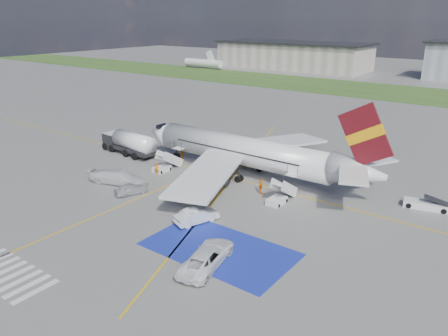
{
  "coord_description": "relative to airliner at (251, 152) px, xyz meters",
  "views": [
    {
      "loc": [
        31.91,
        -32.5,
        20.68
      ],
      "look_at": [
        2.61,
        6.62,
        3.5
      ],
      "focal_mm": 35.0,
      "sensor_mm": 36.0,
      "label": 1
    }
  ],
  "objects": [
    {
      "name": "ground",
      "position": [
        -1.51,
        -14.0,
        -3.39
      ],
      "size": [
        400.0,
        400.0,
        0.0
      ],
      "primitive_type": "plane",
      "color": "#60605E",
      "rests_on": "ground"
    },
    {
      "name": "grass_strip",
      "position": [
        -1.51,
        81.0,
        -3.39
      ],
      "size": [
        400.0,
        30.0,
        0.01
      ],
      "primitive_type": "cube",
      "color": "#2D4C1E",
      "rests_on": "ground"
    },
    {
      "name": "taxiway_line_main",
      "position": [
        -1.51,
        -2.0,
        -3.39
      ],
      "size": [
        120.0,
        0.2,
        0.01
      ],
      "primitive_type": "cube",
      "color": "gold",
      "rests_on": "ground"
    },
    {
      "name": "taxiway_line_cross",
      "position": [
        -6.51,
        -24.0,
        -3.39
      ],
      "size": [
        0.2,
        60.0,
        0.01
      ],
      "primitive_type": "cube",
      "color": "gold",
      "rests_on": "ground"
    },
    {
      "name": "taxiway_line_diag",
      "position": [
        -1.51,
        -2.0,
        -3.39
      ],
      "size": [
        20.71,
        56.45,
        0.01
      ],
      "primitive_type": "cube",
      "rotation": [
        0.0,
        0.0,
        0.35
      ],
      "color": "gold",
      "rests_on": "ground"
    },
    {
      "name": "staging_box",
      "position": [
        8.49,
        -18.0,
        -3.39
      ],
      "size": [
        14.0,
        8.0,
        0.01
      ],
      "primitive_type": "cube",
      "color": "#192999",
      "rests_on": "ground"
    },
    {
      "name": "crosswalk",
      "position": [
        -3.31,
        -32.0,
        -3.39
      ],
      "size": [
        9.0,
        4.0,
        0.01
      ],
      "color": "silver",
      "rests_on": "ground"
    },
    {
      "name": "terminal_west",
      "position": [
        -56.51,
        116.0,
        1.61
      ],
      "size": [
        60.0,
        22.0,
        10.0
      ],
      "primitive_type": "cube",
      "color": "gray",
      "rests_on": "ground"
    },
    {
      "name": "airliner",
      "position": [
        0.0,
        0.0,
        0.0
      ],
      "size": [
        36.81,
        32.95,
        11.92
      ],
      "color": "silver",
      "rests_on": "ground"
    },
    {
      "name": "airstairs_fwd",
      "position": [
        -11.01,
        -5.3,
        -2.77
      ],
      "size": [
        1.9,
        5.2,
        3.6
      ],
      "color": "silver",
      "rests_on": "ground"
    },
    {
      "name": "airstairs_aft",
      "position": [
        7.49,
        -5.3,
        -2.77
      ],
      "size": [
        1.9,
        5.2,
        3.6
      ],
      "color": "silver",
      "rests_on": "ground"
    },
    {
      "name": "fuel_tanker",
      "position": [
        -20.74,
        -3.0,
        -1.87
      ],
      "size": [
        10.79,
        3.82,
        3.61
      ],
      "rotation": [
        0.0,
        0.0,
        -0.09
      ],
      "color": "black",
      "rests_on": "ground"
    },
    {
      "name": "gpu_cart",
      "position": [
        -18.21,
        -1.43,
        -2.54
      ],
      "size": [
        2.45,
        1.77,
        1.89
      ],
      "rotation": [
        0.0,
        0.0,
        0.15
      ],
      "color": "silver",
      "rests_on": "ground"
    },
    {
      "name": "belt_loader",
      "position": [
        21.73,
        3.26,
        -3.01
      ],
      "size": [
        5.34,
        2.75,
        1.54
      ],
      "rotation": [
        0.0,
        0.0,
        0.2
      ],
      "color": "silver",
      "rests_on": "ground"
    },
    {
      "name": "car_silver_a",
      "position": [
        -8.2,
        -13.92,
        -2.71
      ],
      "size": [
        2.91,
        4.29,
        1.36
      ],
      "primitive_type": "imported",
      "rotation": [
        0.0,
        0.0,
        2.78
      ],
      "color": "#ACADB3",
      "rests_on": "ground"
    },
    {
      "name": "car_silver_b",
      "position": [
        3.23,
        -15.02,
        -2.59
      ],
      "size": [
        3.2,
        5.14,
        1.6
      ],
      "primitive_type": "imported",
      "rotation": [
        0.0,
        0.0,
        2.8
      ],
      "color": "silver",
      "rests_on": "ground"
    },
    {
      "name": "van_white_a",
      "position": [
        9.31,
        -20.82,
        -2.32
      ],
      "size": [
        3.91,
        6.19,
        2.15
      ],
      "primitive_type": "imported",
      "rotation": [
        0.0,
        0.0,
        3.38
      ],
      "color": "white",
      "rests_on": "ground"
    },
    {
      "name": "van_white_b",
      "position": [
        -12.14,
        -12.5,
        -2.21
      ],
      "size": [
        6.5,
        4.05,
        2.37
      ],
      "primitive_type": "imported",
      "rotation": [
        0.0,
        0.0,
        1.85
      ],
      "color": "silver",
      "rests_on": "ground"
    },
    {
      "name": "crew_fwd",
      "position": [
        -10.56,
        -7.13,
        -2.53
      ],
      "size": [
        0.72,
        0.58,
        1.72
      ],
      "primitive_type": "imported",
      "rotation": [
        0.0,
        0.0,
        0.29
      ],
      "color": "orange",
      "rests_on": "ground"
    },
    {
      "name": "crew_nose",
      "position": [
        -12.81,
        0.33,
        -2.43
      ],
      "size": [
        1.06,
        1.16,
        1.92
      ],
      "primitive_type": "imported",
      "rotation": [
        0.0,
        0.0,
        -1.12
      ],
      "color": "orange",
      "rests_on": "ground"
    },
    {
      "name": "crew_aft",
      "position": [
        4.38,
        -4.24,
        -2.44
      ],
      "size": [
        0.99,
        1.2,
        1.91
      ],
      "primitive_type": "imported",
      "rotation": [
        0.0,
        0.0,
        2.14
      ],
      "color": "orange",
      "rests_on": "ground"
    }
  ]
}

